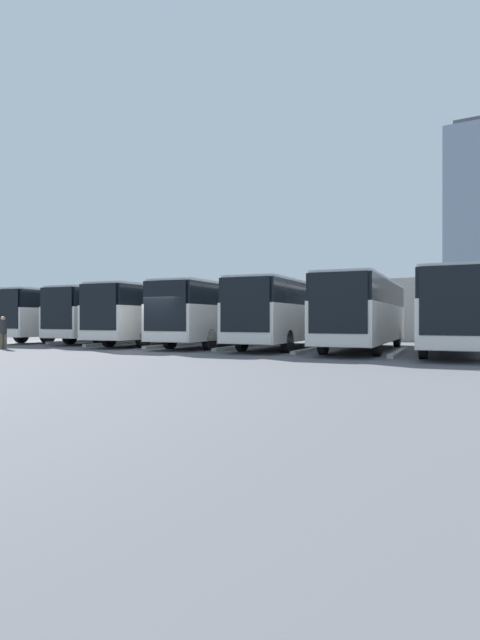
{
  "coord_description": "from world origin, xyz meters",
  "views": [
    {
      "loc": [
        -15.01,
        17.76,
        1.47
      ],
      "look_at": [
        -1.0,
        -5.87,
        1.44
      ],
      "focal_mm": 28.0,
      "sensor_mm": 36.0,
      "label": 1
    }
  ],
  "objects_px": {
    "bus_5": "(123,313)",
    "bus_2": "(289,312)",
    "bus_0": "(455,310)",
    "pedestrian": "(3,331)",
    "bus_4": "(163,313)",
    "bus_1": "(365,311)",
    "bus_3": "(221,312)",
    "bus_6": "(75,314)"
  },
  "relations": [
    {
      "from": "bus_0",
      "to": "bus_1",
      "type": "distance_m",
      "value": 4.02
    },
    {
      "from": "bus_0",
      "to": "bus_1",
      "type": "relative_size",
      "value": 1.0
    },
    {
      "from": "bus_0",
      "to": "bus_2",
      "type": "relative_size",
      "value": 1.0
    },
    {
      "from": "bus_5",
      "to": "pedestrian",
      "type": "height_order",
      "value": "bus_5"
    },
    {
      "from": "bus_0",
      "to": "bus_2",
      "type": "bearing_deg",
      "value": -9.5
    },
    {
      "from": "bus_2",
      "to": "bus_6",
      "type": "height_order",
      "value": "same"
    },
    {
      "from": "bus_1",
      "to": "bus_3",
      "type": "height_order",
      "value": "same"
    },
    {
      "from": "bus_5",
      "to": "bus_2",
      "type": "bearing_deg",
      "value": 170.81
    },
    {
      "from": "bus_2",
      "to": "bus_6",
      "type": "distance_m",
      "value": 16.08
    },
    {
      "from": "bus_3",
      "to": "pedestrian",
      "type": "bearing_deg",
      "value": 38.58
    },
    {
      "from": "bus_3",
      "to": "bus_6",
      "type": "xyz_separation_m",
      "value": [
        12.06,
        -0.28,
        0.0
      ]
    },
    {
      "from": "bus_4",
      "to": "bus_2",
      "type": "bearing_deg",
      "value": 175.62
    },
    {
      "from": "bus_2",
      "to": "bus_5",
      "type": "distance_m",
      "value": 12.07
    },
    {
      "from": "bus_5",
      "to": "bus_0",
      "type": "bearing_deg",
      "value": 170.69
    },
    {
      "from": "bus_2",
      "to": "bus_1",
      "type": "bearing_deg",
      "value": 170.94
    },
    {
      "from": "bus_5",
      "to": "bus_4",
      "type": "bearing_deg",
      "value": 161.34
    },
    {
      "from": "bus_1",
      "to": "pedestrian",
      "type": "xyz_separation_m",
      "value": [
        15.82,
        8.06,
        -0.99
      ]
    },
    {
      "from": "bus_1",
      "to": "bus_5",
      "type": "distance_m",
      "value": 16.09
    },
    {
      "from": "bus_2",
      "to": "bus_5",
      "type": "relative_size",
      "value": 1.0
    },
    {
      "from": "bus_0",
      "to": "bus_6",
      "type": "distance_m",
      "value": 24.12
    },
    {
      "from": "pedestrian",
      "to": "bus_0",
      "type": "bearing_deg",
      "value": 116.15
    },
    {
      "from": "bus_1",
      "to": "bus_2",
      "type": "relative_size",
      "value": 1.0
    },
    {
      "from": "bus_2",
      "to": "bus_3",
      "type": "xyz_separation_m",
      "value": [
        4.02,
        0.21,
        0.0
      ]
    },
    {
      "from": "pedestrian",
      "to": "bus_1",
      "type": "bearing_deg",
      "value": 121.53
    },
    {
      "from": "bus_1",
      "to": "bus_5",
      "type": "xyz_separation_m",
      "value": [
        16.08,
        -0.57,
        0.0
      ]
    },
    {
      "from": "bus_0",
      "to": "pedestrian",
      "type": "xyz_separation_m",
      "value": [
        19.84,
        7.86,
        -0.99
      ]
    },
    {
      "from": "bus_1",
      "to": "bus_0",
      "type": "bearing_deg",
      "value": 170.06
    },
    {
      "from": "bus_0",
      "to": "bus_4",
      "type": "bearing_deg",
      "value": -6.94
    },
    {
      "from": "bus_4",
      "to": "bus_6",
      "type": "height_order",
      "value": "same"
    },
    {
      "from": "bus_1",
      "to": "bus_4",
      "type": "xyz_separation_m",
      "value": [
        12.06,
        0.25,
        0.0
      ]
    },
    {
      "from": "bus_0",
      "to": "bus_1",
      "type": "bearing_deg",
      "value": -9.94
    },
    {
      "from": "bus_2",
      "to": "bus_3",
      "type": "relative_size",
      "value": 1.0
    },
    {
      "from": "bus_4",
      "to": "bus_5",
      "type": "relative_size",
      "value": 1.0
    },
    {
      "from": "bus_4",
      "to": "bus_5",
      "type": "xyz_separation_m",
      "value": [
        4.02,
        -0.82,
        0.0
      ]
    },
    {
      "from": "bus_1",
      "to": "bus_4",
      "type": "height_order",
      "value": "same"
    },
    {
      "from": "pedestrian",
      "to": "bus_5",
      "type": "bearing_deg",
      "value": -173.76
    },
    {
      "from": "bus_4",
      "to": "pedestrian",
      "type": "xyz_separation_m",
      "value": [
        3.76,
        7.81,
        -0.99
      ]
    },
    {
      "from": "bus_0",
      "to": "bus_3",
      "type": "relative_size",
      "value": 1.0
    },
    {
      "from": "bus_2",
      "to": "bus_4",
      "type": "bearing_deg",
      "value": -4.38
    },
    {
      "from": "bus_1",
      "to": "pedestrian",
      "type": "relative_size",
      "value": 7.35
    },
    {
      "from": "bus_0",
      "to": "pedestrian",
      "type": "bearing_deg",
      "value": 14.48
    },
    {
      "from": "bus_1",
      "to": "pedestrian",
      "type": "bearing_deg",
      "value": 19.86
    }
  ]
}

